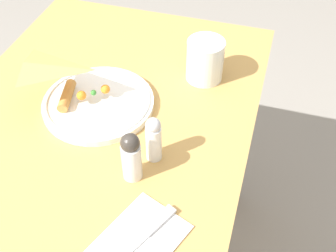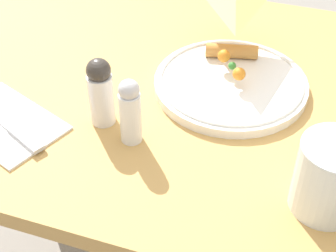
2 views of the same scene
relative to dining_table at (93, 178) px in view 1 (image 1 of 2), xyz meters
The scene contains 7 objects.
dining_table is the anchor object (origin of this frame).
plate_pizza 0.18m from the dining_table, behind, with size 0.26×0.26×0.05m.
milk_glass 0.38m from the dining_table, 145.60° to the left, with size 0.09×0.09×0.10m.
napkin_folded 0.30m from the dining_table, 42.88° to the left, with size 0.21×0.18×0.00m.
butter_knife 0.30m from the dining_table, 44.82° to the left, with size 0.18×0.10×0.01m.
salt_shaker 0.24m from the dining_table, 88.58° to the left, with size 0.03×0.03×0.11m.
pepper_shaker 0.23m from the dining_table, 66.13° to the left, with size 0.04×0.04×0.11m.
Camera 1 is at (0.53, 0.34, 1.42)m, focal length 45.00 mm.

